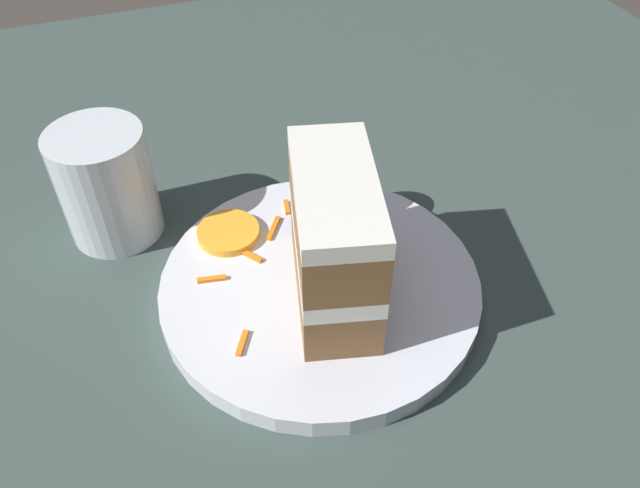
# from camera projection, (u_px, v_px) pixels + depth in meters

# --- Properties ---
(ground_plane) EXTENTS (6.00, 6.00, 0.00)m
(ground_plane) POSITION_uv_depth(u_px,v_px,m) (355.00, 292.00, 0.53)
(ground_plane) COLOR #38332D
(ground_plane) RESTS_ON ground
(dining_table) EXTENTS (1.12, 1.07, 0.03)m
(dining_table) POSITION_uv_depth(u_px,v_px,m) (356.00, 280.00, 0.52)
(dining_table) COLOR #384742
(dining_table) RESTS_ON ground
(plate) EXTENTS (0.24, 0.24, 0.02)m
(plate) POSITION_uv_depth(u_px,v_px,m) (320.00, 286.00, 0.48)
(plate) COLOR silver
(plate) RESTS_ON dining_table
(cake_slice) EXTENTS (0.13, 0.08, 0.11)m
(cake_slice) POSITION_uv_depth(u_px,v_px,m) (335.00, 240.00, 0.43)
(cake_slice) COLOR brown
(cake_slice) RESTS_ON plate
(cream_dollop) EXTENTS (0.04, 0.04, 0.05)m
(cream_dollop) POSITION_uv_depth(u_px,v_px,m) (353.00, 184.00, 0.52)
(cream_dollop) COLOR white
(cream_dollop) RESTS_ON plate
(orange_garnish) EXTENTS (0.05, 0.05, 0.01)m
(orange_garnish) POSITION_uv_depth(u_px,v_px,m) (228.00, 233.00, 0.51)
(orange_garnish) COLOR orange
(orange_garnish) RESTS_ON plate
(carrot_shreds_scatter) EXTENTS (0.14, 0.13, 0.00)m
(carrot_shreds_scatter) POSITION_uv_depth(u_px,v_px,m) (265.00, 248.00, 0.50)
(carrot_shreds_scatter) COLOR orange
(carrot_shreds_scatter) RESTS_ON plate
(drinking_glass) EXTENTS (0.08, 0.08, 0.10)m
(drinking_glass) POSITION_uv_depth(u_px,v_px,m) (108.00, 191.00, 0.51)
(drinking_glass) COLOR silver
(drinking_glass) RESTS_ON dining_table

